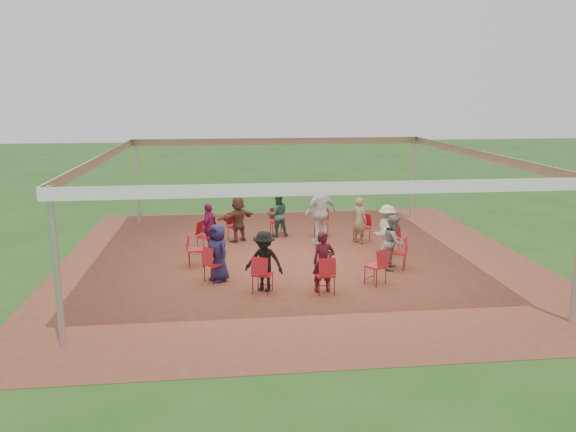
{
  "coord_description": "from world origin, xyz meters",
  "views": [
    {
      "loc": [
        -2.0,
        -14.99,
        4.57
      ],
      "look_at": [
        -0.21,
        0.3,
        1.19
      ],
      "focal_mm": 35.0,
      "sensor_mm": 36.0,
      "label": 1
    }
  ],
  "objects": [
    {
      "name": "person_seated_7",
      "position": [
        0.27,
        -2.66,
        0.73
      ],
      "size": [
        0.56,
        0.4,
        1.44
      ],
      "primitive_type": "imported",
      "rotation": [
        0.0,
        0.0,
        0.1
      ],
      "color": "#400D1A",
      "rests_on": "ground"
    },
    {
      "name": "tent",
      "position": [
        0.0,
        0.0,
        2.37
      ],
      "size": [
        10.33,
        10.33,
        3.0
      ],
      "color": "#B2B2B7",
      "rests_on": "ground"
    },
    {
      "name": "person_seated_0",
      "position": [
        2.66,
        0.27,
        0.73
      ],
      "size": [
        0.55,
        0.97,
        1.44
      ],
      "primitive_type": "imported",
      "rotation": [
        0.0,
        0.0,
        1.67
      ],
      "color": "#B2AD9D",
      "rests_on": "ground"
    },
    {
      "name": "chair_2",
      "position": [
        1.14,
        2.55,
        0.45
      ],
      "size": [
        0.56,
        0.57,
        0.9
      ],
      "primitive_type": null,
      "rotation": [
        0.0,
        0.0,
        2.72
      ],
      "color": "#B1151D",
      "rests_on": "ground"
    },
    {
      "name": "dirt_patch",
      "position": [
        0.0,
        0.0,
        0.01
      ],
      "size": [
        13.0,
        13.0,
        0.0
      ],
      "primitive_type": "plane",
      "color": "brown",
      "rests_on": "ground"
    },
    {
      "name": "person_seated_2",
      "position": [
        -0.27,
        2.66,
        0.73
      ],
      "size": [
        0.74,
        0.47,
        1.44
      ],
      "primitive_type": "imported",
      "rotation": [
        0.0,
        0.0,
        -3.04
      ],
      "color": "#27553E",
      "rests_on": "ground"
    },
    {
      "name": "person_seated_6",
      "position": [
        -1.09,
        -2.44,
        0.73
      ],
      "size": [
        1.04,
        0.8,
        1.44
      ],
      "primitive_type": "imported",
      "rotation": [
        0.0,
        0.0,
        -0.42
      ],
      "color": "black",
      "rests_on": "ground"
    },
    {
      "name": "chair_7",
      "position": [
        -2.26,
        -1.64,
        0.45
      ],
      "size": [
        0.6,
        0.6,
        0.9
      ],
      "primitive_type": null,
      "rotation": [
        0.0,
        0.0,
        -0.94
      ],
      "color": "#B1151D",
      "rests_on": "ground"
    },
    {
      "name": "ground",
      "position": [
        0.0,
        0.0,
        0.0
      ],
      "size": [
        80.0,
        80.0,
        0.0
      ],
      "primitive_type": "plane",
      "color": "#214816",
      "rests_on": "ground"
    },
    {
      "name": "chair_3",
      "position": [
        -0.29,
        2.78,
        0.45
      ],
      "size": [
        0.46,
        0.48,
        0.9
      ],
      "primitive_type": null,
      "rotation": [
        0.0,
        0.0,
        -3.04
      ],
      "color": "#B1151D",
      "rests_on": "ground"
    },
    {
      "name": "chair_6",
      "position": [
        -2.78,
        -0.29,
        0.45
      ],
      "size": [
        0.48,
        0.46,
        0.9
      ],
      "primitive_type": null,
      "rotation": [
        0.0,
        0.0,
        -1.47
      ],
      "color": "#B1151D",
      "rests_on": "ground"
    },
    {
      "name": "chair_4",
      "position": [
        -1.64,
        2.26,
        0.45
      ],
      "size": [
        0.6,
        0.6,
        0.9
      ],
      "primitive_type": null,
      "rotation": [
        0.0,
        0.0,
        -2.52
      ],
      "color": "#B1151D",
      "rests_on": "ground"
    },
    {
      "name": "chair_11",
      "position": [
        2.55,
        -1.14,
        0.45
      ],
      "size": [
        0.57,
        0.56,
        0.9
      ],
      "primitive_type": null,
      "rotation": [
        0.0,
        0.0,
        1.15
      ],
      "color": "#B1151D",
      "rests_on": "ground"
    },
    {
      "name": "standing_person",
      "position": [
        0.96,
        1.69,
        0.97
      ],
      "size": [
        1.27,
        1.01,
        1.92
      ],
      "primitive_type": "imported",
      "rotation": [
        0.0,
        0.0,
        3.59
      ],
      "color": "silver",
      "rests_on": "ground"
    },
    {
      "name": "chair_8",
      "position": [
        -1.14,
        -2.55,
        0.45
      ],
      "size": [
        0.56,
        0.57,
        0.9
      ],
      "primitive_type": null,
      "rotation": [
        0.0,
        0.0,
        -0.42
      ],
      "color": "#B1151D",
      "rests_on": "ground"
    },
    {
      "name": "chair_1",
      "position": [
        2.26,
        1.64,
        0.45
      ],
      "size": [
        0.6,
        0.6,
        0.9
      ],
      "primitive_type": null,
      "rotation": [
        0.0,
        0.0,
        2.2
      ],
      "color": "#B1151D",
      "rests_on": "ground"
    },
    {
      "name": "cable_coil",
      "position": [
        1.01,
        0.42,
        0.02
      ],
      "size": [
        0.37,
        0.37,
        0.03
      ],
      "rotation": [
        0.0,
        0.0,
        -0.22
      ],
      "color": "black",
      "rests_on": "ground"
    },
    {
      "name": "chair_9",
      "position": [
        0.29,
        -2.78,
        0.45
      ],
      "size": [
        0.46,
        0.48,
        0.9
      ],
      "primitive_type": null,
      "rotation": [
        0.0,
        0.0,
        0.1
      ],
      "color": "#B1151D",
      "rests_on": "ground"
    },
    {
      "name": "person_seated_3",
      "position": [
        -1.57,
        2.17,
        0.73
      ],
      "size": [
        1.38,
        1.19,
        1.44
      ],
      "primitive_type": "imported",
      "rotation": [
        0.0,
        0.0,
        -2.52
      ],
      "color": "brown",
      "rests_on": "ground"
    },
    {
      "name": "chair_5",
      "position": [
        -2.55,
        1.14,
        0.45
      ],
      "size": [
        0.57,
        0.56,
        0.9
      ],
      "primitive_type": null,
      "rotation": [
        0.0,
        0.0,
        -1.99
      ],
      "color": "#B1151D",
      "rests_on": "ground"
    },
    {
      "name": "person_seated_1",
      "position": [
        2.17,
        1.57,
        0.73
      ],
      "size": [
        0.59,
        0.63,
        1.44
      ],
      "primitive_type": "imported",
      "rotation": [
        0.0,
        0.0,
        2.2
      ],
      "color": "#8B7852",
      "rests_on": "ground"
    },
    {
      "name": "person_seated_5",
      "position": [
        -2.17,
        -1.57,
        0.73
      ],
      "size": [
        0.73,
        0.8,
        1.44
      ],
      "primitive_type": "imported",
      "rotation": [
        0.0,
        0.0,
        -0.94
      ],
      "color": "#211D45",
      "rests_on": "ground"
    },
    {
      "name": "chair_10",
      "position": [
        1.64,
        -2.26,
        0.45
      ],
      "size": [
        0.6,
        0.6,
        0.9
      ],
      "primitive_type": null,
      "rotation": [
        0.0,
        0.0,
        0.63
      ],
      "color": "#B1151D",
      "rests_on": "ground"
    },
    {
      "name": "laptop",
      "position": [
        2.5,
        0.26,
        0.68
      ],
      "size": [
        0.31,
        0.38,
        0.24
      ],
      "rotation": [
        0.0,
        0.0,
        1.67
      ],
      "color": "#B7B7BC",
      "rests_on": "ground"
    },
    {
      "name": "person_seated_4",
      "position": [
        -2.44,
        1.09,
        0.73
      ],
      "size": [
        0.74,
        0.95,
        1.44
      ],
      "primitive_type": "imported",
      "rotation": [
        0.0,
        0.0,
        -1.99
      ],
      "color": "#80134B",
      "rests_on": "ground"
    },
    {
      "name": "person_seated_8",
      "position": [
        2.44,
        -1.09,
        0.73
      ],
      "size": [
        0.65,
        0.8,
        1.44
      ],
      "primitive_type": "imported",
      "rotation": [
        0.0,
        0.0,
        1.15
      ],
      "color": "slate",
      "rests_on": "ground"
    },
    {
      "name": "chair_0",
      "position": [
        2.78,
        0.29,
        0.45
      ],
      "size": [
        0.48,
        0.46,
        0.9
      ],
      "primitive_type": null,
      "rotation": [
        0.0,
        0.0,
        1.67
      ],
      "color": "#B1151D",
      "rests_on": "ground"
    }
  ]
}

